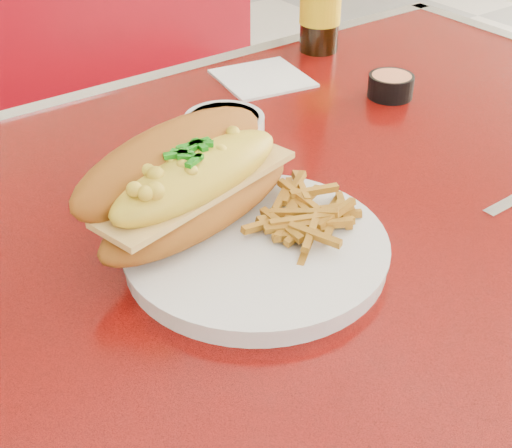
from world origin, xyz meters
TOP-DOWN VIEW (x-y plane):
  - diner_table at (0.00, 0.00)m, footprint 1.23×0.83m
  - booth_bench_far at (0.00, 0.81)m, footprint 1.20×0.51m
  - dinner_plate at (-0.13, -0.06)m, footprint 0.33×0.33m
  - mac_hoagie at (-0.16, 0.01)m, footprint 0.27×0.17m
  - fries_pile at (-0.07, -0.06)m, footprint 0.12×0.11m
  - fork at (-0.08, -0.06)m, footprint 0.09×0.12m
  - gravy_ramekin at (-0.04, 0.13)m, footprint 0.11×0.11m
  - sauce_cup_right at (0.25, 0.13)m, footprint 0.08×0.08m
  - paper_napkin at (0.14, 0.29)m, footprint 0.15×0.15m

SIDE VIEW (x-z plane):
  - booth_bench_far at x=0.00m, z-range -0.16..0.74m
  - diner_table at x=0.00m, z-range 0.22..0.99m
  - paper_napkin at x=0.14m, z-range 0.77..0.77m
  - dinner_plate at x=-0.13m, z-range 0.77..0.79m
  - sauce_cup_right at x=0.25m, z-range 0.77..0.80m
  - fork at x=-0.08m, z-range 0.79..0.79m
  - gravy_ramekin at x=-0.04m, z-range 0.77..0.83m
  - fries_pile at x=-0.07m, z-range 0.79..0.82m
  - mac_hoagie at x=-0.16m, z-range 0.78..0.89m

